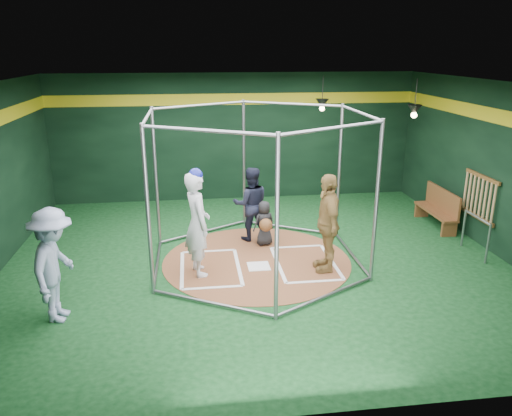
{
  "coord_description": "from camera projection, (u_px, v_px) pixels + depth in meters",
  "views": [
    {
      "loc": [
        -1.23,
        -9.23,
        4.14
      ],
      "look_at": [
        0.0,
        0.1,
        1.1
      ],
      "focal_mm": 35.0,
      "sensor_mm": 36.0,
      "label": 1
    }
  ],
  "objects": [
    {
      "name": "steel_railing",
      "position": [
        476.0,
        229.0,
        10.3
      ],
      "size": [
        0.05,
        0.97,
        0.84
      ],
      "color": "gray",
      "rests_on": "ground"
    },
    {
      "name": "home_plate",
      "position": [
        259.0,
        266.0,
        9.85
      ],
      "size": [
        0.43,
        0.43,
        0.01
      ],
      "primitive_type": "cube",
      "color": "white",
      "rests_on": "clay_disc"
    },
    {
      "name": "batter_box_right",
      "position": [
        305.0,
        263.0,
        10.01
      ],
      "size": [
        1.17,
        1.77,
        0.01
      ],
      "color": "white",
      "rests_on": "clay_disc"
    },
    {
      "name": "batter_box_left",
      "position": [
        210.0,
        268.0,
        9.78
      ],
      "size": [
        1.17,
        1.77,
        0.01
      ],
      "color": "white",
      "rests_on": "clay_disc"
    },
    {
      "name": "pendant_lamp_near",
      "position": [
        322.0,
        104.0,
        12.96
      ],
      "size": [
        0.34,
        0.34,
        0.9
      ],
      "color": "black",
      "rests_on": "room_shell"
    },
    {
      "name": "batting_cage",
      "position": [
        257.0,
        190.0,
        9.67
      ],
      "size": [
        4.05,
        4.67,
        3.0
      ],
      "color": "gray",
      "rests_on": "ground"
    },
    {
      "name": "visitor_leopard",
      "position": [
        327.0,
        223.0,
        9.46
      ],
      "size": [
        0.52,
        1.14,
        1.91
      ],
      "primitive_type": "imported",
      "rotation": [
        0.0,
        0.0,
        -1.62
      ],
      "color": "tan",
      "rests_on": "clay_disc"
    },
    {
      "name": "pendant_lamp_far",
      "position": [
        414.0,
        110.0,
        11.68
      ],
      "size": [
        0.34,
        0.34,
        0.9
      ],
      "color": "black",
      "rests_on": "room_shell"
    },
    {
      "name": "bat_rack",
      "position": [
        479.0,
        197.0,
        10.8
      ],
      "size": [
        0.07,
        1.25,
        0.98
      ],
      "color": "brown",
      "rests_on": "room_shell"
    },
    {
      "name": "dugout_bench",
      "position": [
        439.0,
        207.0,
        11.98
      ],
      "size": [
        0.37,
        1.59,
        0.93
      ],
      "color": "brown",
      "rests_on": "ground"
    },
    {
      "name": "room_shell",
      "position": [
        257.0,
        177.0,
        9.6
      ],
      "size": [
        10.1,
        9.1,
        3.53
      ],
      "color": "black",
      "rests_on": "ground"
    },
    {
      "name": "batter_figure",
      "position": [
        197.0,
        223.0,
        9.27
      ],
      "size": [
        0.64,
        0.82,
        2.06
      ],
      "color": "silver",
      "rests_on": "clay_disc"
    },
    {
      "name": "catcher_figure",
      "position": [
        264.0,
        223.0,
        10.78
      ],
      "size": [
        0.55,
        0.61,
        0.99
      ],
      "color": "black",
      "rests_on": "clay_disc"
    },
    {
      "name": "bystander_blue",
      "position": [
        54.0,
        265.0,
        7.72
      ],
      "size": [
        0.8,
        1.26,
        1.85
      ],
      "primitive_type": "imported",
      "rotation": [
        0.0,
        0.0,
        1.47
      ],
      "color": "#9AA9CC",
      "rests_on": "ground"
    },
    {
      "name": "clay_disc",
      "position": [
        257.0,
        261.0,
        10.13
      ],
      "size": [
        3.8,
        3.8,
        0.01
      ],
      "primitive_type": "cylinder",
      "color": "brown",
      "rests_on": "ground"
    },
    {
      "name": "umpire",
      "position": [
        251.0,
        204.0,
        11.02
      ],
      "size": [
        0.8,
        0.63,
        1.65
      ],
      "primitive_type": "imported",
      "rotation": [
        0.0,
        0.0,
        3.14
      ],
      "color": "black",
      "rests_on": "clay_disc"
    }
  ]
}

